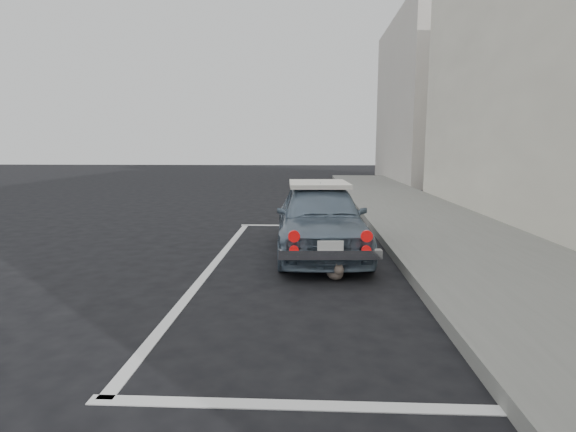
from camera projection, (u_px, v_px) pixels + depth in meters
name	position (u px, v px, depth m)	size (l,w,h in m)	color
ground	(244.00, 368.00, 3.55)	(80.00, 80.00, 0.00)	black
sidewalk	(534.00, 287.00, 5.36)	(2.80, 40.00, 0.15)	slate
building_far	(427.00, 101.00, 22.38)	(3.50, 10.00, 8.00)	beige
pline_rear	(306.00, 405.00, 3.03)	(3.00, 0.12, 0.01)	silver
pline_front	(309.00, 226.00, 9.94)	(3.00, 0.12, 0.01)	silver
pline_side	(212.00, 266.00, 6.55)	(0.12, 7.00, 0.01)	silver
retro_coupe	(320.00, 217.00, 7.32)	(1.58, 3.53, 1.17)	slate
cat	(335.00, 271.00, 5.89)	(0.30, 0.46, 0.25)	#786A5B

